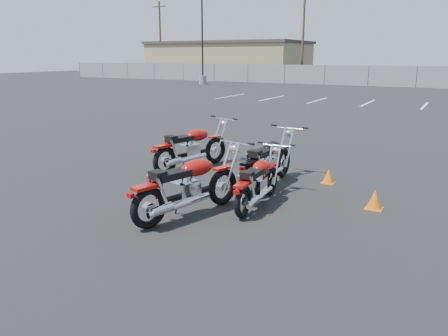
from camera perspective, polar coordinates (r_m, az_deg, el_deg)
The scene contains 13 objects.
ground at distance 7.85m, azimuth -3.41°, elevation -5.39°, with size 120.00×120.00×0.00m, color black.
motorcycle_front_red at distance 10.48m, azimuth -4.28°, elevation 2.67°, with size 1.12×2.35×1.16m.
motorcycle_second_black at distance 9.14m, azimuth 5.76°, elevation 0.79°, with size 0.89×2.30×1.13m.
motorcycle_third_red at distance 7.91m, azimuth 4.50°, elevation -1.80°, with size 0.78×2.03×0.99m.
motorcycle_rear_red at distance 7.38m, azimuth -4.69°, elevation -2.35°, with size 1.17×2.37×1.17m.
training_cone_near at distance 9.63m, azimuth 13.50°, elevation -1.01°, with size 0.27×0.27×0.32m.
training_cone_extra at distance 8.25m, azimuth 19.09°, elevation -3.89°, with size 0.30×0.30×0.35m.
light_pole_west at distance 42.45m, azimuth -2.82°, elevation 14.25°, with size 0.80×0.70×9.76m.
chainlink_fence at distance 41.45m, azimuth 23.86°, elevation 10.84°, with size 80.06×0.06×1.80m.
tan_building_west at distance 54.77m, azimuth 0.65°, elevation 13.95°, with size 18.40×10.40×4.30m.
utility_pole_a at distance 56.60m, azimuth -8.32°, elevation 16.38°, with size 1.80×0.24×9.00m.
utility_pole_b at distance 48.95m, azimuth 10.30°, elevation 16.63°, with size 1.80×0.24×9.00m.
parking_line_stripes at distance 27.14m, azimuth 15.16°, elevation 8.36°, with size 15.12×4.00×0.01m.
Camera 1 is at (3.97, -6.22, 2.66)m, focal length 35.00 mm.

